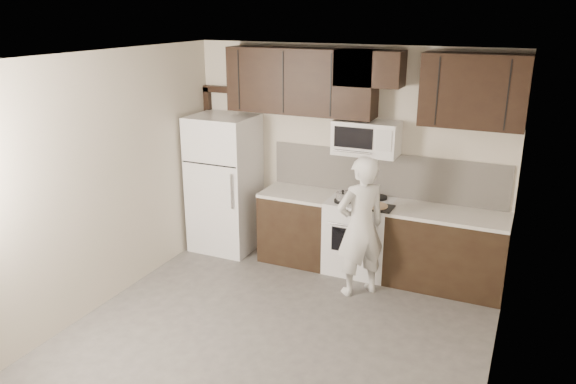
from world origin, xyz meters
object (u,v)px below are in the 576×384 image
Objects in this scene: microwave at (366,138)px; refrigerator at (225,183)px; stove at (359,235)px; person at (361,227)px.

microwave is 0.42× the size of refrigerator.
refrigerator is (-1.85, -0.05, 0.44)m from stove.
refrigerator is at bearing -174.85° from microwave.
person is at bearing -72.64° from stove.
stove is at bearing -119.08° from person.
microwave is 1.10m from person.
person is (0.18, -0.56, 0.35)m from stove.
person reaches higher than stove.
microwave is 0.47× the size of person.
refrigerator reaches higher than stove.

